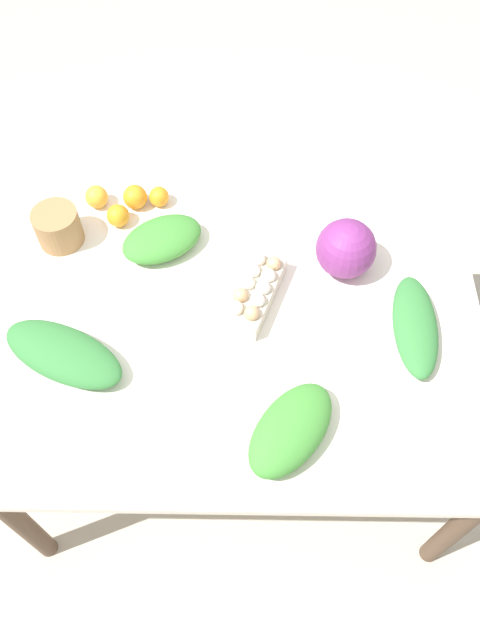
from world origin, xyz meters
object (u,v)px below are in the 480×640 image
at_px(orange_3, 159,197).
at_px(cabbage_purple, 346,249).
at_px(greens_bunch_chard, 63,354).
at_px(orange_2, 97,197).
at_px(greens_bunch_scallion, 291,430).
at_px(greens_bunch_dandelion, 162,239).
at_px(orange_0, 118,216).
at_px(egg_carton, 255,291).
at_px(paper_bag, 58,227).
at_px(orange_1, 135,197).
at_px(greens_bunch_kale, 415,326).

bearing_deg(orange_3, cabbage_purple, -23.79).
relative_size(cabbage_purple, greens_bunch_chard, 0.49).
xyz_separation_m(greens_bunch_chard, orange_2, (0.01, 0.59, -0.00)).
bearing_deg(greens_bunch_scallion, orange_3, 116.50).
relative_size(greens_bunch_dandelion, orange_0, 3.54).
height_order(greens_bunch_dandelion, orange_0, greens_bunch_dandelion).
bearing_deg(greens_bunch_chard, greens_bunch_scallion, -19.38).
bearing_deg(orange_3, greens_bunch_scallion, -63.50).
bearing_deg(orange_2, egg_carton, -35.82).
distance_m(paper_bag, orange_2, 0.18).
bearing_deg(orange_0, paper_bag, -158.27).
bearing_deg(greens_bunch_scallion, orange_1, 120.95).
bearing_deg(greens_bunch_dandelion, orange_1, 120.11).
bearing_deg(greens_bunch_scallion, orange_2, 127.08).
height_order(greens_bunch_kale, orange_0, orange_0).
relative_size(paper_bag, greens_bunch_scallion, 0.48).
distance_m(cabbage_purple, greens_bunch_scallion, 0.59).
height_order(greens_bunch_dandelion, orange_3, greens_bunch_dandelion).
bearing_deg(greens_bunch_kale, orange_0, 155.78).
bearing_deg(greens_bunch_scallion, paper_bag, 137.02).
bearing_deg(orange_2, greens_bunch_dandelion, -37.86).
relative_size(greens_bunch_kale, greens_bunch_chard, 0.93).
bearing_deg(paper_bag, greens_bunch_dandelion, -5.00).
bearing_deg(paper_bag, orange_2, 57.45).
relative_size(greens_bunch_scallion, orange_2, 4.03).
bearing_deg(greens_bunch_kale, orange_2, 153.67).
bearing_deg(orange_0, greens_bunch_chard, -100.08).
xyz_separation_m(egg_carton, greens_bunch_dandelion, (-0.29, 0.20, -0.00)).
height_order(greens_bunch_dandelion, greens_bunch_chard, greens_bunch_dandelion).
height_order(orange_0, orange_3, orange_0).
bearing_deg(greens_bunch_dandelion, orange_3, 97.84).
height_order(greens_bunch_dandelion, orange_2, greens_bunch_dandelion).
bearing_deg(greens_bunch_kale, greens_bunch_chard, -173.83).
bearing_deg(cabbage_purple, greens_bunch_scallion, -107.72).
height_order(cabbage_purple, paper_bag, cabbage_purple).
height_order(greens_bunch_kale, greens_bunch_scallion, greens_bunch_scallion).
relative_size(greens_bunch_scallion, orange_0, 4.11).
xyz_separation_m(orange_1, orange_3, (0.08, 0.01, -0.01)).
distance_m(greens_bunch_chard, orange_0, 0.52).
bearing_deg(paper_bag, greens_bunch_scallion, -42.98).
bearing_deg(orange_1, orange_2, 179.28).
distance_m(greens_bunch_kale, orange_2, 1.09).
xyz_separation_m(greens_bunch_scallion, greens_bunch_dandelion, (-0.38, 0.63, -0.00)).
distance_m(cabbage_purple, greens_bunch_chard, 0.87).
distance_m(greens_bunch_chard, orange_1, 0.61).
distance_m(cabbage_purple, orange_2, 0.83).
bearing_deg(egg_carton, orange_0, 76.28).
bearing_deg(orange_0, orange_3, 35.27).
distance_m(cabbage_purple, greens_bunch_kale, 0.31).
bearing_deg(greens_bunch_dandelion, paper_bag, 175.00).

